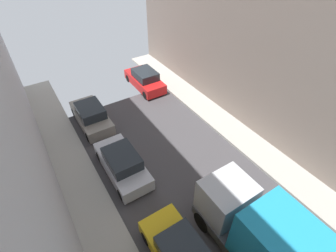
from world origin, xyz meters
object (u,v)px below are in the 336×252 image
at_px(parked_car_left_4, 122,164).
at_px(parked_car_left_5, 91,116).
at_px(parked_car_right_2, 145,80).
at_px(delivery_truck, 275,250).

height_order(parked_car_left_4, parked_car_left_5, same).
height_order(parked_car_right_2, delivery_truck, delivery_truck).
bearing_deg(parked_car_left_5, parked_car_left_4, -90.00).
bearing_deg(parked_car_right_2, parked_car_left_4, -126.09).
height_order(parked_car_left_5, delivery_truck, delivery_truck).
xyz_separation_m(parked_car_left_5, delivery_truck, (2.70, -12.77, 1.07)).
bearing_deg(parked_car_left_5, delivery_truck, -78.06).
bearing_deg(parked_car_left_4, parked_car_left_5, 90.00).
distance_m(parked_car_right_2, delivery_truck, 15.40).
xyz_separation_m(parked_car_right_2, delivery_truck, (-2.70, -15.12, 1.07)).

